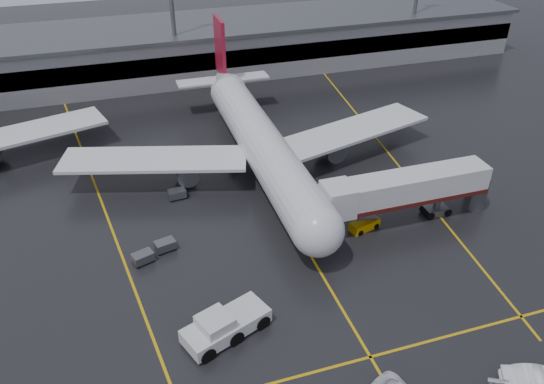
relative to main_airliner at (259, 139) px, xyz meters
name	(u,v)px	position (x,y,z in m)	size (l,w,h in m)	color
ground	(283,210)	(0.00, -9.70, -4.21)	(220.00, 220.00, 0.00)	black
apron_line_centre	(283,209)	(0.00, -9.70, -4.20)	(0.25, 90.00, 0.02)	gold
apron_line_stop	(370,357)	(0.00, -31.70, -4.20)	(60.00, 0.25, 0.02)	gold
apron_line_left	(98,193)	(-20.00, 0.30, -4.20)	(0.25, 70.00, 0.02)	gold
apron_line_right	(384,147)	(18.00, 0.30, -4.20)	(0.25, 70.00, 0.02)	gold
terminal	(199,47)	(0.00, 38.23, 0.11)	(122.00, 19.00, 8.60)	gray
main_airliner	(259,139)	(0.00, 0.00, 0.00)	(48.80, 45.60, 14.10)	silver
jet_bridge	(407,191)	(11.87, -15.70, -0.28)	(19.90, 3.40, 6.05)	silver
pushback_tractor	(224,326)	(-10.70, -25.83, -3.15)	(8.05, 5.51, 2.67)	silver
belt_loader	(364,225)	(7.17, -15.78, -3.69)	(3.59, 2.28, 2.11)	#DC9B03
baggage_cart_a	(165,245)	(-13.83, -12.93, -3.58)	(2.25, 1.74, 1.12)	#595B60
baggage_cart_b	(143,257)	(-16.19, -14.19, -3.58)	(2.31, 1.88, 1.12)	#595B60
baggage_cart_c	(177,194)	(-11.12, -3.68, -3.58)	(2.12, 1.49, 1.12)	#595B60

